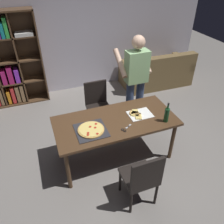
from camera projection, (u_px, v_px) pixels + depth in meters
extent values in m
plane|color=gray|center=(115.00, 156.00, 3.78)|extent=(12.00, 12.00, 0.00)
cube|color=#BCB7C6|center=(73.00, 30.00, 4.96)|extent=(6.40, 0.10, 2.80)
cube|color=#4C331E|center=(116.00, 121.00, 3.36)|extent=(1.82, 0.86, 0.04)
cylinder|color=#4C331E|center=(68.00, 171.00, 3.07)|extent=(0.06, 0.06, 0.71)
cylinder|color=#4C331E|center=(172.00, 141.00, 3.55)|extent=(0.06, 0.06, 0.71)
cylinder|color=#4C331E|center=(59.00, 139.00, 3.60)|extent=(0.06, 0.06, 0.71)
cylinder|color=#4C331E|center=(151.00, 117.00, 4.08)|extent=(0.06, 0.06, 0.71)
cube|color=black|center=(139.00, 176.00, 2.90)|extent=(0.42, 0.42, 0.04)
cube|color=black|center=(147.00, 175.00, 2.62)|extent=(0.42, 0.04, 0.45)
cylinder|color=black|center=(143.00, 173.00, 3.22)|extent=(0.04, 0.04, 0.41)
cylinder|color=black|center=(120.00, 181.00, 3.12)|extent=(0.04, 0.04, 0.41)
cylinder|color=black|center=(156.00, 194.00, 2.95)|extent=(0.04, 0.04, 0.41)
cylinder|color=black|center=(131.00, 203.00, 2.84)|extent=(0.04, 0.04, 0.41)
cube|color=black|center=(99.00, 109.00, 4.17)|extent=(0.42, 0.42, 0.04)
cube|color=black|center=(96.00, 92.00, 4.17)|extent=(0.42, 0.04, 0.45)
cylinder|color=black|center=(93.00, 126.00, 4.11)|extent=(0.04, 0.04, 0.41)
cylinder|color=black|center=(112.00, 122.00, 4.21)|extent=(0.04, 0.04, 0.41)
cylinder|color=black|center=(88.00, 115.00, 4.38)|extent=(0.04, 0.04, 0.41)
cylinder|color=black|center=(105.00, 111.00, 4.49)|extent=(0.04, 0.04, 0.41)
cube|color=brown|center=(155.00, 76.00, 5.78)|extent=(1.72, 0.89, 0.40)
cube|color=brown|center=(164.00, 66.00, 5.29)|extent=(1.70, 0.24, 0.45)
cube|color=brown|center=(183.00, 61.00, 5.82)|extent=(0.18, 0.85, 0.20)
cube|color=brown|center=(128.00, 70.00, 5.40)|extent=(0.18, 0.85, 0.20)
cube|color=#513823|center=(41.00, 57.00, 4.79)|extent=(0.03, 0.35, 1.95)
cube|color=#513823|center=(18.00, 101.00, 5.15)|extent=(1.40, 0.35, 0.03)
cube|color=#513823|center=(7.00, 59.00, 4.71)|extent=(1.40, 0.03, 1.95)
cube|color=#513823|center=(13.00, 82.00, 4.86)|extent=(1.34, 0.29, 0.03)
cube|color=#513823|center=(7.00, 62.00, 4.59)|extent=(1.34, 0.29, 0.03)
cube|color=#513823|center=(0.00, 38.00, 4.32)|extent=(1.34, 0.29, 0.03)
cube|color=#513823|center=(18.00, 60.00, 4.66)|extent=(0.03, 0.29, 1.89)
cube|color=olive|center=(2.00, 96.00, 4.92)|extent=(0.06, 0.22, 0.38)
cube|color=orange|center=(9.00, 96.00, 4.99)|extent=(0.06, 0.22, 0.29)
cube|color=red|center=(13.00, 94.00, 4.99)|extent=(0.07, 0.22, 0.37)
cube|color=olive|center=(18.00, 93.00, 5.02)|extent=(0.07, 0.22, 0.38)
cube|color=olive|center=(22.00, 92.00, 5.04)|extent=(0.07, 0.22, 0.40)
cube|color=#B21E66|center=(4.00, 77.00, 4.72)|extent=(0.09, 0.22, 0.30)
cube|color=#B21E66|center=(10.00, 74.00, 4.74)|extent=(0.10, 0.22, 0.36)
cube|color=purple|center=(17.00, 75.00, 4.79)|extent=(0.09, 0.22, 0.29)
cube|color=teal|center=(2.00, 30.00, 4.24)|extent=(0.06, 0.22, 0.28)
cube|color=green|center=(6.00, 27.00, 4.23)|extent=(0.06, 0.22, 0.37)
cube|color=silver|center=(24.00, 34.00, 4.40)|extent=(0.34, 0.25, 0.07)
cylinder|color=#38476B|center=(139.00, 103.00, 4.24)|extent=(0.14, 0.14, 0.95)
cylinder|color=#38476B|center=(129.00, 105.00, 4.18)|extent=(0.14, 0.14, 0.95)
cube|color=#99CC8C|center=(137.00, 67.00, 3.78)|extent=(0.38, 0.22, 0.55)
sphere|color=#E0B293|center=(139.00, 42.00, 3.54)|extent=(0.22, 0.22, 0.22)
cylinder|color=#E0B293|center=(144.00, 59.00, 3.97)|extent=(0.09, 0.50, 0.39)
cylinder|color=#E0B293|center=(120.00, 63.00, 3.84)|extent=(0.09, 0.50, 0.39)
cube|color=#2D2D33|center=(91.00, 130.00, 3.15)|extent=(0.43, 0.43, 0.01)
cylinder|color=tan|center=(91.00, 130.00, 3.14)|extent=(0.37, 0.37, 0.02)
cylinder|color=#EACC6B|center=(91.00, 129.00, 3.13)|extent=(0.34, 0.34, 0.01)
cylinder|color=#B22819|center=(95.00, 128.00, 3.15)|extent=(0.04, 0.04, 0.00)
cylinder|color=#B22819|center=(88.00, 135.00, 3.02)|extent=(0.04, 0.04, 0.00)
cylinder|color=#B22819|center=(90.00, 127.00, 3.17)|extent=(0.04, 0.04, 0.00)
cylinder|color=#B22819|center=(96.00, 124.00, 3.22)|extent=(0.04, 0.04, 0.00)
cylinder|color=#B22819|center=(88.00, 133.00, 3.06)|extent=(0.04, 0.04, 0.00)
cylinder|color=#B22819|center=(97.00, 134.00, 3.04)|extent=(0.04, 0.04, 0.00)
cube|color=white|center=(140.00, 114.00, 3.47)|extent=(0.36, 0.28, 0.01)
cube|color=#EACC6B|center=(136.00, 115.00, 3.43)|extent=(0.17, 0.15, 0.02)
cube|color=tan|center=(140.00, 115.00, 3.42)|extent=(0.07, 0.09, 0.02)
cube|color=#EACC6B|center=(134.00, 113.00, 3.46)|extent=(0.17, 0.15, 0.02)
cube|color=tan|center=(131.00, 113.00, 3.47)|extent=(0.07, 0.09, 0.02)
cube|color=#EACC6B|center=(135.00, 112.00, 3.48)|extent=(0.13, 0.16, 0.02)
cube|color=tan|center=(136.00, 114.00, 3.43)|extent=(0.09, 0.05, 0.02)
cube|color=#EACC6B|center=(138.00, 116.00, 3.39)|extent=(0.14, 0.16, 0.02)
cube|color=tan|center=(138.00, 114.00, 3.44)|extent=(0.09, 0.06, 0.02)
cylinder|color=#194723|center=(167.00, 115.00, 3.27)|extent=(0.07, 0.07, 0.22)
cylinder|color=#194723|center=(168.00, 107.00, 3.18)|extent=(0.03, 0.03, 0.08)
cylinder|color=black|center=(169.00, 104.00, 3.15)|extent=(0.03, 0.03, 0.02)
cube|color=silver|center=(128.00, 126.00, 3.22)|extent=(0.10, 0.08, 0.01)
cube|color=silver|center=(128.00, 126.00, 3.22)|extent=(0.12, 0.06, 0.01)
torus|color=black|center=(123.00, 130.00, 3.16)|extent=(0.06, 0.06, 0.01)
torus|color=black|center=(125.00, 131.00, 3.14)|extent=(0.06, 0.06, 0.01)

